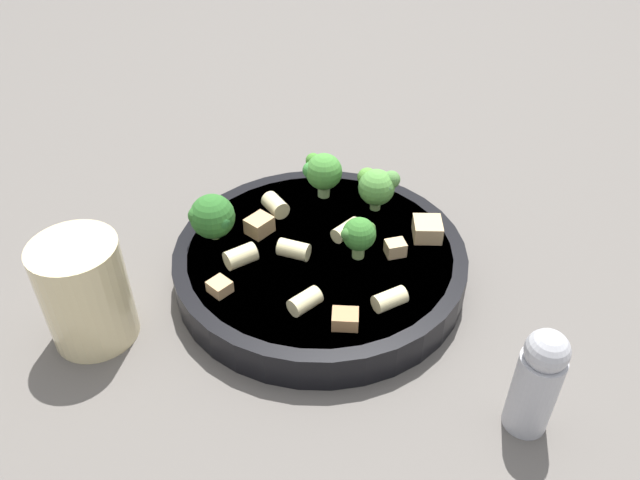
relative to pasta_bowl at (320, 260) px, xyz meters
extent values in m
plane|color=#5B5651|center=(0.00, 0.00, -0.02)|extent=(2.00, 2.00, 0.00)
cylinder|color=black|center=(0.00, 0.00, 0.00)|extent=(0.25, 0.25, 0.03)
cylinder|color=beige|center=(0.00, 0.00, 0.01)|extent=(0.23, 0.23, 0.01)
torus|color=black|center=(0.00, 0.00, 0.01)|extent=(0.25, 0.25, 0.00)
cylinder|color=#84AD60|center=(-0.08, -0.02, 0.02)|extent=(0.01, 0.01, 0.01)
sphere|color=#569942|center=(-0.08, -0.02, 0.04)|extent=(0.03, 0.03, 0.03)
sphere|color=#538943|center=(-0.09, -0.01, 0.04)|extent=(0.02, 0.02, 0.02)
sphere|color=#4B8543|center=(-0.08, -0.01, 0.04)|extent=(0.01, 0.01, 0.01)
sphere|color=#589A3A|center=(-0.08, -0.03, 0.04)|extent=(0.02, 0.02, 0.02)
cylinder|color=#9EC175|center=(-0.05, -0.06, 0.02)|extent=(0.01, 0.01, 0.02)
sphere|color=#478E38|center=(-0.05, -0.06, 0.04)|extent=(0.04, 0.04, 0.04)
sphere|color=#3D8B3A|center=(-0.04, -0.07, 0.04)|extent=(0.02, 0.02, 0.02)
sphere|color=#46892F|center=(-0.05, -0.08, 0.05)|extent=(0.01, 0.01, 0.01)
cylinder|color=#84AD60|center=(0.06, -0.07, 0.02)|extent=(0.01, 0.01, 0.01)
sphere|color=#2D6B28|center=(0.06, -0.07, 0.04)|extent=(0.04, 0.04, 0.04)
sphere|color=#2E6728|center=(0.08, -0.07, 0.04)|extent=(0.02, 0.02, 0.02)
sphere|color=#2D6929|center=(0.07, -0.07, 0.04)|extent=(0.02, 0.02, 0.02)
sphere|color=#27632A|center=(0.06, -0.06, 0.04)|extent=(0.02, 0.02, 0.02)
cylinder|color=#93B766|center=(-0.02, 0.03, 0.02)|extent=(0.01, 0.01, 0.01)
sphere|color=#387A2D|center=(-0.02, 0.03, 0.04)|extent=(0.03, 0.03, 0.03)
sphere|color=#3A6829|center=(-0.03, 0.03, 0.04)|extent=(0.01, 0.01, 0.01)
sphere|color=#3A712F|center=(-0.01, 0.03, 0.04)|extent=(0.01, 0.01, 0.01)
cylinder|color=beige|center=(0.00, 0.09, 0.02)|extent=(0.03, 0.02, 0.01)
cylinder|color=beige|center=(0.06, -0.03, 0.02)|extent=(0.03, 0.02, 0.02)
cylinder|color=beige|center=(0.02, -0.01, 0.02)|extent=(0.03, 0.03, 0.02)
cylinder|color=beige|center=(-0.03, 0.00, 0.02)|extent=(0.03, 0.02, 0.01)
cylinder|color=beige|center=(0.05, 0.05, 0.02)|extent=(0.03, 0.02, 0.01)
cylinder|color=beige|center=(0.00, -0.07, 0.02)|extent=(0.02, 0.03, 0.02)
cube|color=tan|center=(-0.05, 0.04, 0.02)|extent=(0.02, 0.02, 0.01)
cube|color=tan|center=(0.03, -0.05, 0.02)|extent=(0.03, 0.02, 0.02)
cube|color=tan|center=(0.10, -0.01, 0.02)|extent=(0.02, 0.02, 0.01)
cube|color=#A87A4C|center=(0.04, 0.08, 0.02)|extent=(0.03, 0.03, 0.01)
cube|color=tan|center=(-0.09, 0.04, 0.02)|extent=(0.04, 0.04, 0.02)
cylinder|color=beige|center=(0.19, -0.06, 0.03)|extent=(0.07, 0.07, 0.09)
cylinder|color=beige|center=(0.19, -0.06, 0.01)|extent=(0.06, 0.06, 0.05)
cylinder|color=#B2B2B7|center=(-0.02, 0.21, 0.01)|extent=(0.03, 0.03, 0.07)
sphere|color=#B7B7BC|center=(-0.02, 0.21, 0.06)|extent=(0.03, 0.03, 0.03)
camera|label=1|loc=(0.26, 0.33, 0.36)|focal=35.00mm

